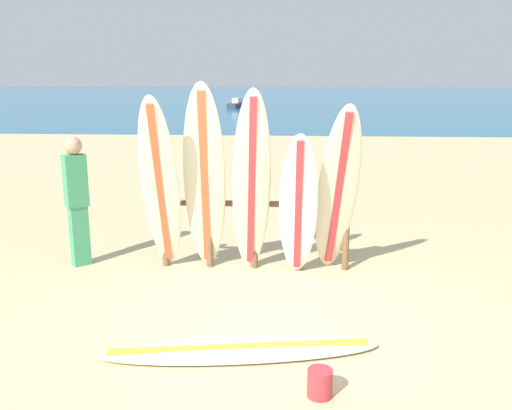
{
  "coord_description": "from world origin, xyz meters",
  "views": [
    {
      "loc": [
        0.24,
        -5.18,
        2.59
      ],
      "look_at": [
        -0.24,
        2.2,
        0.81
      ],
      "focal_mm": 38.55,
      "sensor_mm": 36.0,
      "label": 1
    }
  ],
  "objects_px": {
    "surfboard_leaning_far_left": "(160,188)",
    "surfboard_lying_on_sand": "(240,349)",
    "surfboard_leaning_center_left": "(251,184)",
    "surfboard_leaning_center": "(298,207)",
    "beachgoer_standing": "(77,196)",
    "small_boat_offshore": "(237,104)",
    "sand_bucket": "(320,383)",
    "surfboard_rack": "(255,223)",
    "surfboard_leaning_left": "(205,180)",
    "surfboard_leaning_center_right": "(338,192)"
  },
  "relations": [
    {
      "from": "surfboard_leaning_far_left",
      "to": "surfboard_lying_on_sand",
      "type": "height_order",
      "value": "surfboard_leaning_far_left"
    },
    {
      "from": "surfboard_leaning_center_left",
      "to": "surfboard_leaning_center",
      "type": "xyz_separation_m",
      "value": [
        0.6,
        -0.14,
        -0.25
      ]
    },
    {
      "from": "surfboard_lying_on_sand",
      "to": "beachgoer_standing",
      "type": "bearing_deg",
      "value": 136.23
    },
    {
      "from": "surfboard_lying_on_sand",
      "to": "surfboard_leaning_center_left",
      "type": "bearing_deg",
      "value": 91.07
    },
    {
      "from": "surfboard_lying_on_sand",
      "to": "small_boat_offshore",
      "type": "xyz_separation_m",
      "value": [
        -3.75,
        37.34,
        0.22
      ]
    },
    {
      "from": "surfboard_leaning_center",
      "to": "small_boat_offshore",
      "type": "distance_m",
      "value": 35.67
    },
    {
      "from": "beachgoer_standing",
      "to": "surfboard_leaning_center_left",
      "type": "bearing_deg",
      "value": -5.71
    },
    {
      "from": "small_boat_offshore",
      "to": "sand_bucket",
      "type": "bearing_deg",
      "value": -83.29
    },
    {
      "from": "sand_bucket",
      "to": "surfboard_leaning_center_left",
      "type": "bearing_deg",
      "value": 105.52
    },
    {
      "from": "beachgoer_standing",
      "to": "small_boat_offshore",
      "type": "xyz_separation_m",
      "value": [
        -1.33,
        35.02,
        -0.72
      ]
    },
    {
      "from": "surfboard_lying_on_sand",
      "to": "surfboard_leaning_center",
      "type": "bearing_deg",
      "value": 73.94
    },
    {
      "from": "surfboard_leaning_center",
      "to": "surfboard_lying_on_sand",
      "type": "height_order",
      "value": "surfboard_leaning_center"
    },
    {
      "from": "surfboard_lying_on_sand",
      "to": "surfboard_rack",
      "type": "bearing_deg",
      "value": 90.47
    },
    {
      "from": "surfboard_leaning_left",
      "to": "small_boat_offshore",
      "type": "xyz_separation_m",
      "value": [
        -3.11,
        35.23,
        -1.0
      ]
    },
    {
      "from": "surfboard_leaning_center_right",
      "to": "surfboard_rack",
      "type": "bearing_deg",
      "value": 166.49
    },
    {
      "from": "small_boat_offshore",
      "to": "surfboard_rack",
      "type": "bearing_deg",
      "value": -83.92
    },
    {
      "from": "surfboard_leaning_far_left",
      "to": "small_boat_offshore",
      "type": "distance_m",
      "value": 35.53
    },
    {
      "from": "surfboard_leaning_left",
      "to": "surfboard_rack",
      "type": "bearing_deg",
      "value": 22.03
    },
    {
      "from": "surfboard_leaning_center",
      "to": "beachgoer_standing",
      "type": "xyz_separation_m",
      "value": [
        -2.98,
        0.38,
        0.02
      ]
    },
    {
      "from": "surfboard_leaning_center_left",
      "to": "surfboard_leaning_center_right",
      "type": "xyz_separation_m",
      "value": [
        1.09,
        0.02,
        -0.09
      ]
    },
    {
      "from": "surfboard_rack",
      "to": "surfboard_leaning_left",
      "type": "relative_size",
      "value": 1.02
    },
    {
      "from": "surfboard_leaning_far_left",
      "to": "surfboard_leaning_left",
      "type": "relative_size",
      "value": 0.94
    },
    {
      "from": "surfboard_rack",
      "to": "small_boat_offshore",
      "type": "bearing_deg",
      "value": 96.08
    },
    {
      "from": "surfboard_leaning_center_left",
      "to": "surfboard_lying_on_sand",
      "type": "bearing_deg",
      "value": -88.93
    },
    {
      "from": "surfboard_leaning_center_left",
      "to": "small_boat_offshore",
      "type": "relative_size",
      "value": 0.9
    },
    {
      "from": "small_boat_offshore",
      "to": "sand_bucket",
      "type": "distance_m",
      "value": 38.26
    },
    {
      "from": "surfboard_rack",
      "to": "sand_bucket",
      "type": "xyz_separation_m",
      "value": [
        0.74,
        -3.02,
        -0.51
      ]
    },
    {
      "from": "surfboard_leaning_center",
      "to": "sand_bucket",
      "type": "height_order",
      "value": "surfboard_leaning_center"
    },
    {
      "from": "surfboard_rack",
      "to": "surfboard_lying_on_sand",
      "type": "xyz_separation_m",
      "value": [
        0.02,
        -2.36,
        -0.59
      ]
    },
    {
      "from": "beachgoer_standing",
      "to": "sand_bucket",
      "type": "relative_size",
      "value": 7.59
    },
    {
      "from": "surfboard_rack",
      "to": "beachgoer_standing",
      "type": "distance_m",
      "value": 2.43
    },
    {
      "from": "small_boat_offshore",
      "to": "surfboard_leaning_center",
      "type": "bearing_deg",
      "value": -83.07
    },
    {
      "from": "surfboard_leaning_far_left",
      "to": "surfboard_leaning_center_left",
      "type": "distance_m",
      "value": 1.14
    },
    {
      "from": "surfboard_leaning_center_left",
      "to": "sand_bucket",
      "type": "distance_m",
      "value": 3.05
    },
    {
      "from": "surfboard_leaning_left",
      "to": "sand_bucket",
      "type": "relative_size",
      "value": 10.72
    },
    {
      "from": "surfboard_leaning_center_left",
      "to": "sand_bucket",
      "type": "height_order",
      "value": "surfboard_leaning_center_left"
    },
    {
      "from": "surfboard_leaning_left",
      "to": "small_boat_offshore",
      "type": "relative_size",
      "value": 0.93
    },
    {
      "from": "surfboard_leaning_far_left",
      "to": "surfboard_leaning_center_left",
      "type": "xyz_separation_m",
      "value": [
        1.13,
        0.16,
        0.03
      ]
    },
    {
      "from": "surfboard_leaning_center_left",
      "to": "surfboard_leaning_center",
      "type": "relative_size",
      "value": 1.26
    },
    {
      "from": "surfboard_lying_on_sand",
      "to": "beachgoer_standing",
      "type": "height_order",
      "value": "beachgoer_standing"
    },
    {
      "from": "surfboard_leaning_center",
      "to": "sand_bucket",
      "type": "relative_size",
      "value": 8.22
    },
    {
      "from": "surfboard_lying_on_sand",
      "to": "small_boat_offshore",
      "type": "height_order",
      "value": "small_boat_offshore"
    },
    {
      "from": "surfboard_leaning_far_left",
      "to": "small_boat_offshore",
      "type": "relative_size",
      "value": 0.88
    },
    {
      "from": "surfboard_leaning_far_left",
      "to": "small_boat_offshore",
      "type": "bearing_deg",
      "value": 94.16
    },
    {
      "from": "surfboard_rack",
      "to": "beachgoer_standing",
      "type": "height_order",
      "value": "beachgoer_standing"
    },
    {
      "from": "beachgoer_standing",
      "to": "small_boat_offshore",
      "type": "height_order",
      "value": "beachgoer_standing"
    },
    {
      "from": "surfboard_rack",
      "to": "beachgoer_standing",
      "type": "relative_size",
      "value": 1.44
    },
    {
      "from": "surfboard_rack",
      "to": "sand_bucket",
      "type": "distance_m",
      "value": 3.15
    },
    {
      "from": "surfboard_leaning_far_left",
      "to": "surfboard_leaning_center_right",
      "type": "relative_size",
      "value": 1.05
    },
    {
      "from": "surfboard_leaning_center",
      "to": "beachgoer_standing",
      "type": "relative_size",
      "value": 1.08
    }
  ]
}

